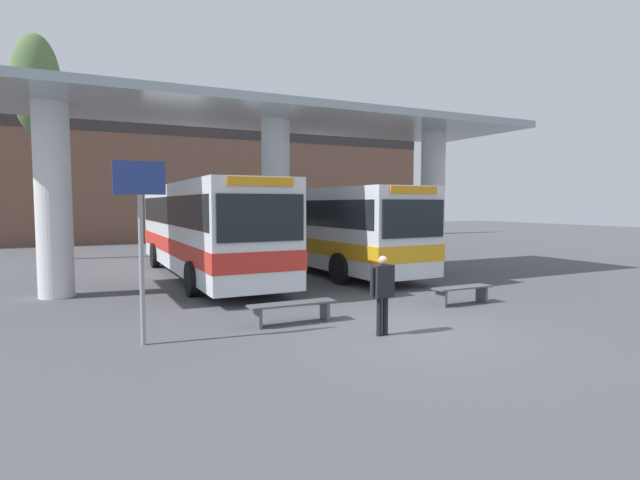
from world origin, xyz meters
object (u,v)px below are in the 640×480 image
at_px(transit_bus_left_bay, 204,225).
at_px(pedestrian_waiting, 383,287).
at_px(waiting_bench_near_pillar, 462,291).
at_px(info_sign_platform, 140,216).
at_px(poplar_tree_behind_left, 36,90).
at_px(transit_bus_center_bay, 322,225).
at_px(waiting_bench_mid_platform, 292,308).

distance_m(transit_bus_left_bay, pedestrian_waiting, 9.78).
height_order(waiting_bench_near_pillar, info_sign_platform, info_sign_platform).
bearing_deg(poplar_tree_behind_left, pedestrian_waiting, -69.53).
distance_m(transit_bus_center_bay, poplar_tree_behind_left, 14.59).
bearing_deg(waiting_bench_near_pillar, info_sign_platform, -177.93).
distance_m(waiting_bench_near_pillar, poplar_tree_behind_left, 20.77).
bearing_deg(transit_bus_left_bay, waiting_bench_near_pillar, 120.79).
relative_size(waiting_bench_near_pillar, poplar_tree_behind_left, 0.16).
distance_m(transit_bus_center_bay, info_sign_platform, 11.15).
relative_size(info_sign_platform, pedestrian_waiting, 2.13).
bearing_deg(transit_bus_left_bay, poplar_tree_behind_left, -57.05).
height_order(waiting_bench_mid_platform, pedestrian_waiting, pedestrian_waiting).
relative_size(waiting_bench_mid_platform, poplar_tree_behind_left, 0.19).
xyz_separation_m(waiting_bench_mid_platform, info_sign_platform, (-3.09, -0.28, 2.02)).
relative_size(transit_bus_left_bay, transit_bus_center_bay, 1.07).
xyz_separation_m(transit_bus_left_bay, info_sign_platform, (-3.06, -8.28, 0.55)).
relative_size(pedestrian_waiting, poplar_tree_behind_left, 0.15).
height_order(waiting_bench_mid_platform, info_sign_platform, info_sign_platform).
height_order(transit_bus_center_bay, waiting_bench_near_pillar, transit_bus_center_bay).
xyz_separation_m(info_sign_platform, pedestrian_waiting, (4.31, -1.38, -1.41)).
relative_size(transit_bus_left_bay, waiting_bench_mid_platform, 6.27).
height_order(transit_bus_left_bay, pedestrian_waiting, transit_bus_left_bay).
bearing_deg(waiting_bench_mid_platform, waiting_bench_near_pillar, 0.00).
xyz_separation_m(waiting_bench_near_pillar, pedestrian_waiting, (-3.54, -1.66, 0.62)).
bearing_deg(pedestrian_waiting, transit_bus_center_bay, 67.13).
xyz_separation_m(transit_bus_left_bay, poplar_tree_behind_left, (-5.51, 8.45, 5.92)).
distance_m(transit_bus_center_bay, waiting_bench_mid_platform, 9.14).
bearing_deg(poplar_tree_behind_left, waiting_bench_mid_platform, -71.37).
xyz_separation_m(info_sign_platform, poplar_tree_behind_left, (-2.45, 16.73, 5.37)).
height_order(transit_bus_left_bay, transit_bus_center_bay, transit_bus_left_bay).
relative_size(info_sign_platform, poplar_tree_behind_left, 0.33).
relative_size(transit_bus_center_bay, poplar_tree_behind_left, 1.12).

